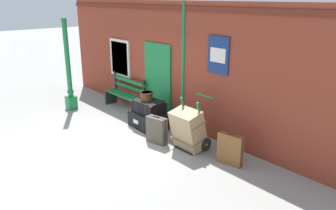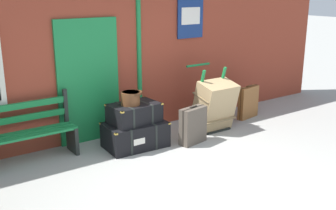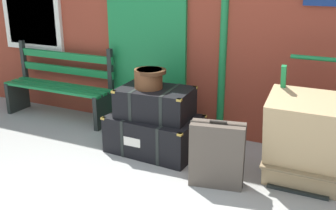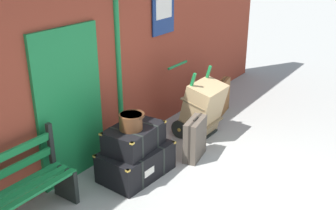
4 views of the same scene
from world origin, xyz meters
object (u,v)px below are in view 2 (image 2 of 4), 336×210
at_px(large_brown_trunk, 215,105).
at_px(steamer_trunk_base, 135,135).
at_px(platform_bench, 22,134).
at_px(round_hatbox, 131,97).
at_px(porters_trolley, 208,114).
at_px(suitcase_umber, 248,102).
at_px(steamer_trunk_middle, 134,113).
at_px(suitcase_caramel, 193,125).

bearing_deg(large_brown_trunk, steamer_trunk_base, 175.67).
height_order(platform_bench, round_hatbox, platform_bench).
distance_m(steamer_trunk_base, porters_trolley, 1.63).
height_order(platform_bench, porters_trolley, porters_trolley).
relative_size(platform_bench, suitcase_umber, 2.32).
bearing_deg(platform_bench, round_hatbox, -14.72).
distance_m(steamer_trunk_middle, suitcase_caramel, 1.03).
height_order(steamer_trunk_base, steamer_trunk_middle, steamer_trunk_middle).
distance_m(platform_bench, steamer_trunk_middle, 1.77).
bearing_deg(porters_trolley, steamer_trunk_base, -178.05).
bearing_deg(porters_trolley, suitcase_caramel, -147.06).
relative_size(platform_bench, suitcase_caramel, 2.39).
xyz_separation_m(round_hatbox, large_brown_trunk, (1.69, -0.13, -0.38)).
bearing_deg(large_brown_trunk, porters_trolley, 90.00).
xyz_separation_m(steamer_trunk_middle, large_brown_trunk, (1.63, -0.15, -0.10)).
distance_m(steamer_trunk_middle, porters_trolley, 1.66).
bearing_deg(steamer_trunk_base, suitcase_umber, 0.93).
bearing_deg(steamer_trunk_middle, steamer_trunk_base, -100.33).
height_order(platform_bench, large_brown_trunk, platform_bench).
bearing_deg(porters_trolley, suitcase_umber, -0.65).
bearing_deg(platform_bench, large_brown_trunk, -9.62).
xyz_separation_m(steamer_trunk_base, steamer_trunk_middle, (0.00, 0.02, 0.37)).
xyz_separation_m(large_brown_trunk, suitcase_caramel, (-0.74, -0.30, -0.16)).
xyz_separation_m(steamer_trunk_middle, round_hatbox, (-0.07, -0.01, 0.28)).
bearing_deg(platform_bench, porters_trolley, -6.61).
xyz_separation_m(steamer_trunk_base, porters_trolley, (1.63, 0.06, 0.06)).
bearing_deg(steamer_trunk_base, round_hatbox, 171.00).
bearing_deg(porters_trolley, platform_bench, 173.39).
height_order(round_hatbox, porters_trolley, porters_trolley).
relative_size(round_hatbox, suitcase_umber, 0.52).
relative_size(round_hatbox, suitcase_caramel, 0.53).
xyz_separation_m(round_hatbox, suitcase_umber, (2.75, 0.03, -0.54)).
bearing_deg(round_hatbox, suitcase_umber, 0.69).
bearing_deg(platform_bench, steamer_trunk_base, -14.51).
distance_m(steamer_trunk_base, steamer_trunk_middle, 0.37).
bearing_deg(suitcase_umber, steamer_trunk_base, -179.07).
xyz_separation_m(steamer_trunk_middle, suitcase_caramel, (0.89, -0.45, -0.26)).
bearing_deg(suitcase_umber, large_brown_trunk, -171.04).
relative_size(large_brown_trunk, suitcase_umber, 1.39).
distance_m(steamer_trunk_base, suitcase_umber, 2.69).
height_order(steamer_trunk_middle, suitcase_caramel, steamer_trunk_middle).
bearing_deg(large_brown_trunk, platform_bench, 170.38).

